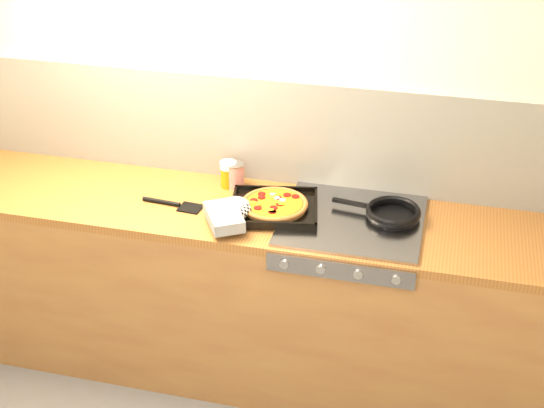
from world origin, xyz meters
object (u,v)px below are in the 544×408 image
(tomato_can, at_px, (235,175))
(juice_glass, at_px, (228,174))
(frying_pan, at_px, (392,213))
(pizza_on_tray, at_px, (260,208))

(tomato_can, relative_size, juice_glass, 0.95)
(tomato_can, bearing_deg, juice_glass, -174.62)
(frying_pan, bearing_deg, tomato_can, 170.05)
(frying_pan, distance_m, juice_glass, 0.78)
(juice_glass, bearing_deg, pizza_on_tray, -46.87)
(frying_pan, xyz_separation_m, juice_glass, (-0.77, 0.13, 0.03))
(tomato_can, distance_m, juice_glass, 0.03)
(frying_pan, relative_size, tomato_can, 3.38)
(tomato_can, height_order, juice_glass, juice_glass)
(frying_pan, xyz_separation_m, tomato_can, (-0.74, 0.13, 0.02))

